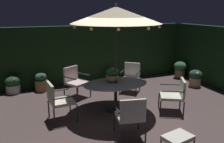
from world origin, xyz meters
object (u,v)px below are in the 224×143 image
at_px(patio_chair_north, 175,93).
at_px(ottoman_footrest, 178,138).
at_px(patio_chair_northeast, 131,75).
at_px(potted_plant_right_far, 195,78).
at_px(patio_umbrella, 116,15).
at_px(patio_chair_southeast, 58,98).
at_px(patio_dining_table, 116,88).
at_px(centerpiece_planter, 112,74).
at_px(patio_chair_east, 75,80).
at_px(potted_plant_right_near, 41,82).
at_px(patio_chair_south, 131,114).
at_px(potted_plant_left_near, 113,75).
at_px(potted_plant_back_right, 180,69).
at_px(potted_plant_front_corner, 13,84).

height_order(patio_chair_north, ottoman_footrest, patio_chair_north).
distance_m(patio_chair_northeast, potted_plant_right_far, 2.40).
bearing_deg(patio_umbrella, patio_chair_southeast, -175.20).
xyz_separation_m(patio_dining_table, centerpiece_planter, (-0.05, 0.12, 0.36)).
xyz_separation_m(patio_chair_north, potted_plant_right_far, (2.02, 1.54, -0.20)).
xyz_separation_m(patio_chair_east, potted_plant_right_near, (-0.93, 0.96, -0.25)).
bearing_deg(potted_plant_right_near, patio_chair_south, -69.94).
bearing_deg(potted_plant_right_far, patio_chair_east, 171.81).
height_order(centerpiece_planter, potted_plant_left_near, centerpiece_planter).
bearing_deg(potted_plant_back_right, patio_chair_southeast, -158.65).
distance_m(patio_dining_table, patio_chair_northeast, 1.60).
height_order(patio_chair_north, potted_plant_front_corner, patio_chair_north).
distance_m(patio_umbrella, potted_plant_right_near, 3.67).
bearing_deg(potted_plant_back_right, centerpiece_planter, -154.14).
bearing_deg(potted_plant_front_corner, patio_umbrella, -43.26).
relative_size(patio_chair_south, potted_plant_right_far, 1.55).
relative_size(centerpiece_planter, patio_chair_east, 0.44).
relative_size(patio_chair_south, potted_plant_back_right, 1.42).
relative_size(patio_chair_east, patio_chair_south, 1.01).
relative_size(potted_plant_front_corner, potted_plant_left_near, 1.04).
distance_m(patio_chair_northeast, potted_plant_back_right, 2.66).
relative_size(ottoman_footrest, potted_plant_back_right, 0.93).
xyz_separation_m(patio_chair_south, potted_plant_front_corner, (-2.31, 4.03, -0.24)).
bearing_deg(potted_plant_back_right, patio_chair_northeast, -164.42).
bearing_deg(patio_chair_northeast, potted_plant_right_far, -10.10).
distance_m(ottoman_footrest, potted_plant_front_corner, 5.68).
bearing_deg(ottoman_footrest, patio_chair_south, 123.09).
xyz_separation_m(patio_chair_east, potted_plant_front_corner, (-1.82, 1.10, -0.25)).
height_order(patio_dining_table, potted_plant_back_right, patio_dining_table).
bearing_deg(potted_plant_right_near, potted_plant_right_far, -16.88).
distance_m(patio_chair_north, potted_plant_front_corner, 5.17).
bearing_deg(potted_plant_left_near, potted_plant_right_far, -31.14).
height_order(patio_chair_southeast, potted_plant_right_near, patio_chair_southeast).
bearing_deg(patio_chair_north, potted_plant_right_near, 135.22).
bearing_deg(patio_chair_south, patio_chair_northeast, 63.37).
bearing_deg(patio_chair_east, potted_plant_front_corner, 149.01).
xyz_separation_m(centerpiece_planter, patio_chair_south, (-0.26, -1.68, -0.42)).
relative_size(patio_chair_east, potted_plant_front_corner, 1.61).
height_order(patio_chair_east, ottoman_footrest, patio_chair_east).
bearing_deg(centerpiece_planter, potted_plant_back_right, 25.86).
bearing_deg(patio_chair_north, potted_plant_left_near, 99.52).
distance_m(patio_umbrella, patio_chair_northeast, 2.55).
distance_m(patio_chair_southeast, potted_plant_front_corner, 2.82).
bearing_deg(potted_plant_back_right, ottoman_footrest, -127.94).
height_order(patio_chair_north, patio_chair_northeast, patio_chair_northeast).
distance_m(patio_chair_south, ottoman_footrest, 1.06).
height_order(patio_umbrella, potted_plant_left_near, patio_umbrella).
height_order(potted_plant_front_corner, potted_plant_back_right, potted_plant_back_right).
xyz_separation_m(potted_plant_back_right, potted_plant_right_near, (-5.36, 0.43, -0.06)).
height_order(potted_plant_front_corner, potted_plant_left_near, potted_plant_front_corner).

